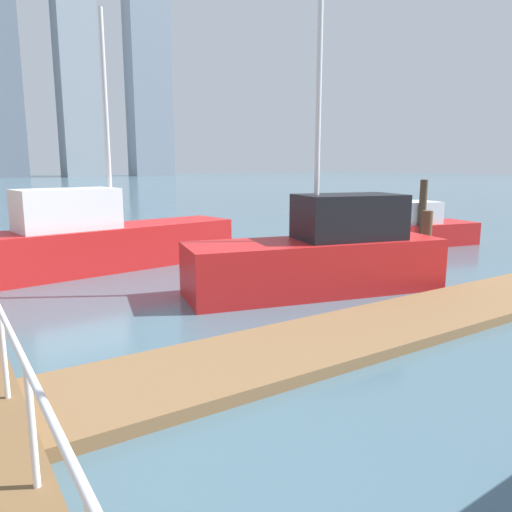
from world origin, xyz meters
TOP-DOWN VIEW (x-y plane):
  - ground_plane at (0.00, 20.00)m, footprint 300.00×300.00m
  - floating_dock at (3.05, 10.68)m, footprint 13.11×2.00m
  - dock_piling_0 at (7.68, 13.42)m, footprint 0.28×0.28m
  - dock_piling_2 at (10.99, 16.21)m, footprint 0.26×0.26m
  - moored_boat_0 at (11.67, 16.88)m, footprint 4.61×2.56m
  - moored_boat_1 at (0.40, 19.02)m, footprint 7.63×2.74m
  - moored_boat_4 at (3.99, 13.52)m, footprint 6.42×3.23m
  - skyline_tower_5 at (29.05, 136.79)m, footprint 9.45×8.52m
  - skyline_tower_6 at (48.27, 138.23)m, footprint 11.08×7.88m

SIDE VIEW (x-z plane):
  - ground_plane at x=0.00m, z-range 0.00..0.00m
  - floating_dock at x=3.05m, z-range 0.00..0.18m
  - moored_boat_0 at x=11.67m, z-range -0.23..1.44m
  - moored_boat_1 at x=0.40m, z-range -2.74..4.50m
  - dock_piling_0 at x=7.68m, z-range 0.00..1.77m
  - moored_boat_4 at x=3.99m, z-range -3.68..5.49m
  - dock_piling_2 at x=10.99m, z-range 0.00..2.50m
  - skyline_tower_6 at x=48.27m, z-range 0.00..53.84m
  - skyline_tower_5 at x=29.05m, z-range 0.00..82.26m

